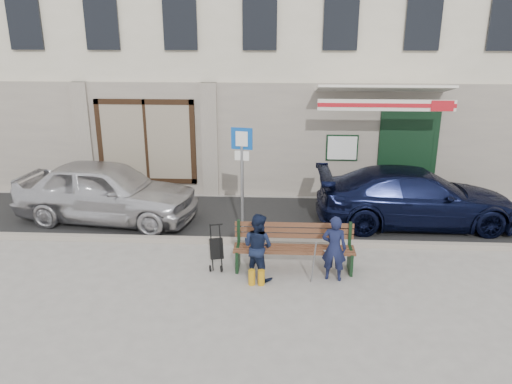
# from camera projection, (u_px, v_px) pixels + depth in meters

# --- Properties ---
(ground) EXTENTS (80.00, 80.00, 0.00)m
(ground) POSITION_uv_depth(u_px,v_px,m) (247.00, 275.00, 9.80)
(ground) COLOR #9E9991
(ground) RESTS_ON ground
(asphalt_lane) EXTENTS (60.00, 3.20, 0.01)m
(asphalt_lane) POSITION_uv_depth(u_px,v_px,m) (256.00, 218.00, 12.73)
(asphalt_lane) COLOR #282828
(asphalt_lane) RESTS_ON ground
(curb) EXTENTS (60.00, 0.18, 0.12)m
(curb) POSITION_uv_depth(u_px,v_px,m) (252.00, 241.00, 11.20)
(curb) COLOR #9E9384
(curb) RESTS_ON ground
(building) EXTENTS (20.00, 8.27, 10.00)m
(building) POSITION_uv_depth(u_px,v_px,m) (265.00, 16.00, 16.24)
(building) COLOR beige
(building) RESTS_ON ground
(car_silver) EXTENTS (4.72, 2.42, 1.54)m
(car_silver) POSITION_uv_depth(u_px,v_px,m) (107.00, 191.00, 12.37)
(car_silver) COLOR silver
(car_silver) RESTS_ON ground
(car_navy) EXTENTS (4.84, 2.06, 1.39)m
(car_navy) POSITION_uv_depth(u_px,v_px,m) (416.00, 197.00, 12.15)
(car_navy) COLOR black
(car_navy) RESTS_ON ground
(parking_sign) EXTENTS (0.47, 0.13, 2.58)m
(parking_sign) POSITION_uv_depth(u_px,v_px,m) (242.00, 166.00, 11.01)
(parking_sign) COLOR gray
(parking_sign) RESTS_ON ground
(bench) EXTENTS (2.40, 1.17, 0.98)m
(bench) POSITION_uv_depth(u_px,v_px,m) (292.00, 248.00, 9.91)
(bench) COLOR brown
(bench) RESTS_ON ground
(man) EXTENTS (0.52, 0.39, 1.30)m
(man) POSITION_uv_depth(u_px,v_px,m) (334.00, 248.00, 9.46)
(man) COLOR #141938
(man) RESTS_ON ground
(woman) EXTENTS (0.81, 0.77, 1.32)m
(woman) POSITION_uv_depth(u_px,v_px,m) (258.00, 246.00, 9.52)
(woman) COLOR #121B34
(woman) RESTS_ON ground
(stroller) EXTENTS (0.31, 0.41, 0.90)m
(stroller) POSITION_uv_depth(u_px,v_px,m) (216.00, 250.00, 9.99)
(stroller) COLOR black
(stroller) RESTS_ON ground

